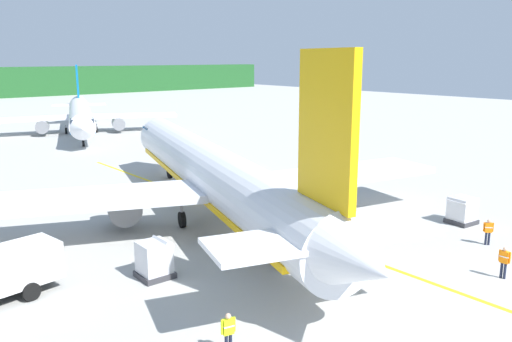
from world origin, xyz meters
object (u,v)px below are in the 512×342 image
airliner_mid_apron (80,115)px  crew_loader_right (488,230)px  cargo_container_far (155,259)px  service_truck_fuel (0,272)px  cargo_container_near (462,210)px  crew_marshaller (228,330)px  crew_loader_left (504,260)px  airliner_foreground (213,174)px  cargo_container_mid (288,247)px

airliner_mid_apron → crew_loader_right: (0.41, -63.52, -1.94)m
crew_loader_right → cargo_container_far: bearing=153.7°
service_truck_fuel → crew_loader_right: bearing=-24.3°
cargo_container_far → service_truck_fuel: bearing=161.1°
cargo_container_near → crew_loader_right: bearing=-130.5°
crew_marshaller → crew_loader_left: (15.56, -3.66, 0.02)m
crew_marshaller → crew_loader_left: 15.98m
crew_marshaller → cargo_container_far: bearing=80.0°
airliner_foreground → airliner_mid_apron: size_ratio=1.18×
cargo_container_mid → airliner_mid_apron: bearing=79.0°
cargo_container_far → cargo_container_mid: bearing=-25.0°
airliner_foreground → service_truck_fuel: size_ratio=7.09×
airliner_mid_apron → cargo_container_mid: bearing=-101.0°
cargo_container_far → crew_loader_right: bearing=-26.3°
crew_loader_left → airliner_mid_apron: bearing=86.6°
service_truck_fuel → crew_loader_right: service_truck_fuel is taller
airliner_foreground → airliner_mid_apron: airliner_foreground is taller
cargo_container_near → crew_loader_left: bearing=-138.6°
airliner_mid_apron → cargo_container_mid: (-11.22, -57.59, -1.97)m
crew_marshaller → crew_loader_right: bearing=-1.9°
airliner_mid_apron → crew_loader_right: airliner_mid_apron is taller
cargo_container_far → crew_loader_right: size_ratio=1.26×
cargo_container_mid → crew_marshaller: bearing=-147.4°
service_truck_fuel → crew_loader_left: bearing=-34.5°
crew_loader_left → crew_loader_right: crew_loader_left is taller
cargo_container_far → crew_marshaller: (-1.48, -8.44, 0.03)m
cargo_container_near → airliner_foreground: bearing=136.7°
cargo_container_near → crew_loader_right: (-2.82, -3.30, 0.02)m
service_truck_fuel → crew_marshaller: size_ratio=3.29×
cargo_container_mid → crew_marshaller: 9.79m
airliner_foreground → crew_loader_left: size_ratio=22.95×
service_truck_fuel → airliner_mid_apron: bearing=64.3°
airliner_foreground → crew_loader_left: bearing=-72.8°
airliner_foreground → cargo_container_near: (12.85, -12.09, -2.43)m
cargo_container_far → crew_loader_left: size_ratio=1.19×
service_truck_fuel → crew_loader_left: service_truck_fuel is taller
service_truck_fuel → cargo_container_mid: size_ratio=2.88×
cargo_container_near → crew_loader_right: 4.34m
airliner_mid_apron → crew_loader_right: bearing=-89.6°
airliner_foreground → crew_marshaller: airliner_foreground is taller
airliner_mid_apron → cargo_container_mid: 58.71m
cargo_container_near → crew_loader_left: (-7.14, -6.30, 0.09)m
crew_loader_right → crew_marshaller: bearing=178.1°
cargo_container_mid → cargo_container_far: cargo_container_far is taller
service_truck_fuel → cargo_container_far: size_ratio=2.72×
cargo_container_near → crew_loader_left: 9.52m
cargo_container_mid → cargo_container_near: bearing=-10.3°
airliner_mid_apron → crew_loader_left: bearing=-93.4°
airliner_foreground → cargo_container_near: airliner_foreground is taller
airliner_mid_apron → crew_loader_left: size_ratio=19.48×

